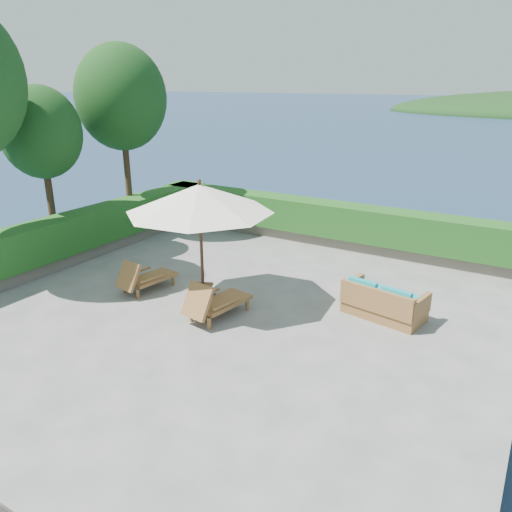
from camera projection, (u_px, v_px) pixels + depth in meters
The scene contains 14 objects.
ground at pixel (227, 309), 11.33m from camera, with size 12.00×12.00×0.00m, color gray.
foundation at pixel (228, 368), 11.85m from camera, with size 12.00×12.00×3.00m, color #595147.
ocean at pixel (229, 419), 12.33m from camera, with size 600.00×600.00×0.00m, color #172E49.
planter_wall_far at pixel (326, 239), 15.80m from camera, with size 12.00×0.60×0.36m, color slate.
planter_wall_left at pixel (61, 259), 13.99m from camera, with size 0.60×12.00×0.36m, color slate.
hedge_far at pixel (327, 218), 15.58m from camera, with size 12.40×0.90×1.00m, color #1C4915.
hedge_left at pixel (58, 236), 13.77m from camera, with size 0.90×12.40×1.00m, color #1C4915.
tree_mid at pixel (41, 133), 13.66m from camera, with size 2.20×2.20×4.83m.
tree_far at pixel (121, 98), 15.37m from camera, with size 2.80×2.80×6.03m.
patio_umbrella at pixel (200, 200), 10.81m from camera, with size 4.03×4.03×2.93m.
lounge_left at pixel (144, 277), 12.22m from camera, with size 0.83×1.56×0.86m.
lounge_right at pixel (215, 302), 10.79m from camera, with size 0.91×1.69×0.93m.
side_table at pixel (202, 289), 11.45m from camera, with size 0.59×0.59×0.48m.
wicker_loveseat at pixel (383, 303), 10.85m from camera, with size 1.86×1.18×0.85m.
Camera 1 is at (5.87, -8.47, 4.92)m, focal length 35.00 mm.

